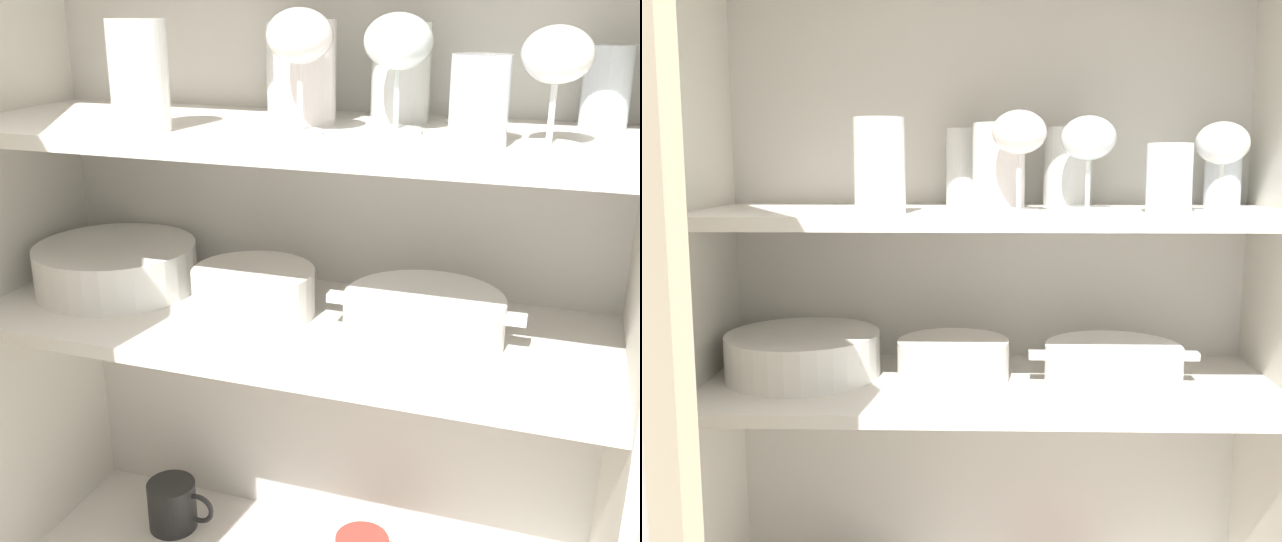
{
  "view_description": "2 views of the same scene",
  "coord_description": "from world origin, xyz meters",
  "views": [
    {
      "loc": [
        0.37,
        -0.76,
        1.23
      ],
      "look_at": [
        0.04,
        0.19,
        0.88
      ],
      "focal_mm": 42.0,
      "sensor_mm": 36.0,
      "label": 1
    },
    {
      "loc": [
        -0.01,
        -1.0,
        1.16
      ],
      "look_at": [
        -0.04,
        0.21,
        0.98
      ],
      "focal_mm": 42.0,
      "sensor_mm": 36.0,
      "label": 2
    }
  ],
  "objects": [
    {
      "name": "wine_glass_0",
      "position": [
        0.34,
        0.11,
        1.17
      ],
      "size": [
        0.08,
        0.08,
        0.13
      ],
      "color": "white",
      "rests_on": "shelf_board_upper"
    },
    {
      "name": "wine_glass_2",
      "position": [
        0.04,
        0.11,
        1.19
      ],
      "size": [
        0.08,
        0.08,
        0.15
      ],
      "color": "silver",
      "rests_on": "shelf_board_upper"
    },
    {
      "name": "tumbler_glass_3",
      "position": [
        -0.16,
        0.07,
        1.15
      ],
      "size": [
        0.07,
        0.07,
        0.14
      ],
      "color": "white",
      "rests_on": "shelf_board_upper"
    },
    {
      "name": "cupboard_side_left",
      "position": [
        -0.47,
        0.17,
        0.73
      ],
      "size": [
        0.02,
        0.37,
        1.45
      ],
      "primitive_type": "cube",
      "color": "silver",
      "rests_on": "ground_plane"
    },
    {
      "name": "shelf_board_upper",
      "position": [
        0.0,
        0.17,
        1.07
      ],
      "size": [
        0.91,
        0.34,
        0.02
      ],
      "primitive_type": "cube",
      "color": "silver"
    },
    {
      "name": "tumbler_glass_2",
      "position": [
        -0.04,
        0.29,
        1.15
      ],
      "size": [
        0.06,
        0.06,
        0.13
      ],
      "color": "white",
      "rests_on": "shelf_board_upper"
    },
    {
      "name": "tumbler_glass_1",
      "position": [
        0.4,
        0.28,
        1.13
      ],
      "size": [
        0.06,
        0.06,
        0.11
      ],
      "color": "white",
      "rests_on": "shelf_board_upper"
    },
    {
      "name": "tumbler_glass_0",
      "position": [
        0.01,
        0.2,
        1.15
      ],
      "size": [
        0.08,
        0.08,
        0.14
      ],
      "color": "silver",
      "rests_on": "shelf_board_upper"
    },
    {
      "name": "mixing_bowl_large",
      "position": [
        -0.06,
        0.17,
        0.84
      ],
      "size": [
        0.18,
        0.18,
        0.07
      ],
      "color": "silver",
      "rests_on": "shelf_board_middle"
    },
    {
      "name": "wine_glass_1",
      "position": [
        0.15,
        0.16,
        1.19
      ],
      "size": [
        0.08,
        0.08,
        0.14
      ],
      "color": "white",
      "rests_on": "shelf_board_upper"
    },
    {
      "name": "shelf_board_middle",
      "position": [
        0.0,
        0.17,
        0.79
      ],
      "size": [
        0.91,
        0.34,
        0.02
      ],
      "primitive_type": "cube",
      "color": "silver"
    },
    {
      "name": "coffee_mug_extra_1",
      "position": [
        -0.25,
        0.22,
        0.38
      ],
      "size": [
        0.13,
        0.09,
        0.09
      ],
      "color": "black",
      "rests_on": "shelf_board_lower"
    },
    {
      "name": "tumbler_glass_4",
      "position": [
        0.13,
        0.26,
        1.15
      ],
      "size": [
        0.08,
        0.08,
        0.13
      ],
      "color": "white",
      "rests_on": "shelf_board_upper"
    },
    {
      "name": "tumbler_glass_5",
      "position": [
        0.26,
        0.1,
        1.13
      ],
      "size": [
        0.07,
        0.07,
        0.1
      ],
      "color": "white",
      "rests_on": "shelf_board_upper"
    },
    {
      "name": "cupboard_side_right",
      "position": [
        0.47,
        0.17,
        0.73
      ],
      "size": [
        0.02,
        0.37,
        1.45
      ],
      "primitive_type": "cube",
      "color": "silver",
      "rests_on": "ground_plane"
    },
    {
      "name": "plate_stack_white",
      "position": [
        -0.31,
        0.2,
        0.84
      ],
      "size": [
        0.25,
        0.25,
        0.07
      ],
      "color": "white",
      "rests_on": "shelf_board_middle"
    },
    {
      "name": "cupboard_back_panel",
      "position": [
        0.0,
        0.35,
        0.73
      ],
      "size": [
        0.95,
        0.02,
        1.45
      ],
      "primitive_type": "cube",
      "color": "silver",
      "rests_on": "ground_plane"
    },
    {
      "name": "casserole_dish",
      "position": [
        0.2,
        0.16,
        0.84
      ],
      "size": [
        0.27,
        0.22,
        0.06
      ],
      "color": "white",
      "rests_on": "shelf_board_middle"
    }
  ]
}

